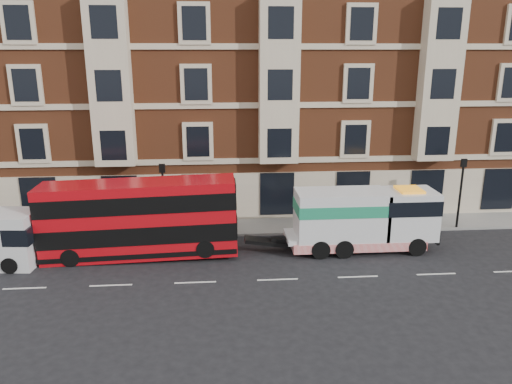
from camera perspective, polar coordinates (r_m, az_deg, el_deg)
The scene contains 8 objects.
ground at distance 24.75m, azimuth 2.48°, elevation -9.97°, with size 120.00×120.00×0.00m, color black.
sidewalk at distance 31.59m, azimuth 0.86°, elevation -3.92°, with size 90.00×3.00×0.15m, color slate.
victorian_terrace at distance 37.24m, azimuth 0.62°, elevation 14.80°, with size 45.00×12.00×20.40m.
lamp_post_west at distance 29.61m, azimuth -10.53°, elevation -0.27°, with size 0.35×0.15×4.35m.
lamp_post_east at distance 32.93m, azimuth 22.38°, elevation 0.42°, with size 0.35×0.15×4.35m.
double_decker_bus at distance 27.26m, azimuth -13.18°, elevation -2.89°, with size 10.29×2.36×4.16m.
tow_truck at distance 28.16m, azimuth 11.91°, elevation -3.03°, with size 8.23×2.43×3.43m.
pedestrian at distance 30.58m, azimuth -16.66°, elevation -3.29°, with size 0.68×0.45×1.88m, color #1A2235.
Camera 1 is at (-2.78, -22.08, 10.81)m, focal length 35.00 mm.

